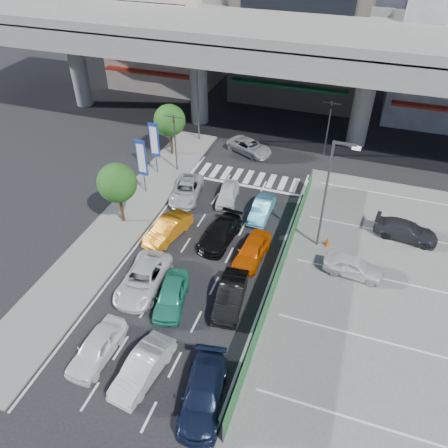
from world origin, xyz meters
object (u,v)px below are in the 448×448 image
at_px(van_white_back_left, 97,347).
at_px(parked_sedan_white, 353,266).
at_px(minivan_navy_back, 203,394).
at_px(crossing_wagon_silver, 250,147).
at_px(taxi_orange_left, 168,229).
at_px(parked_sedan_dgrey, 406,231).
at_px(traffic_light_left, 174,129).
at_px(wagon_silver_front_left, 186,190).
at_px(traffic_light_right, 330,115).
at_px(sedan_black_mid, 221,233).
at_px(sedan_white_mid_left, 143,279).
at_px(signboard_near, 142,160).
at_px(kei_truck_front_right, 262,209).
at_px(hatch_white_back_mid, 143,368).
at_px(traffic_cone, 328,241).
at_px(taxi_orange_right, 252,251).
at_px(tree_near, 117,183).
at_px(street_lamp_left, 199,93).
at_px(sedan_white_front_mid, 228,194).
at_px(signboard_far, 154,142).
at_px(hatch_black_mid_right, 231,295).
at_px(tree_far, 170,120).
at_px(taxi_teal_mid, 171,295).

height_order(van_white_back_left, parked_sedan_white, van_white_back_left).
xyz_separation_m(minivan_navy_back, crossing_wagon_silver, (-4.91, 24.61, -0.07)).
distance_m(taxi_orange_left, parked_sedan_dgrey, 16.67).
bearing_deg(traffic_light_left, wagon_silver_front_left, -55.90).
relative_size(traffic_light_right, sedan_black_mid, 1.17).
bearing_deg(sedan_white_mid_left, traffic_light_right, 64.83).
relative_size(signboard_near, parked_sedan_white, 1.24).
relative_size(wagon_silver_front_left, kei_truck_front_right, 1.23).
distance_m(hatch_white_back_mid, traffic_cone, 15.10).
xyz_separation_m(taxi_orange_right, kei_truck_front_right, (-0.62, 4.84, -0.08)).
bearing_deg(sedan_black_mid, tree_near, -172.65).
height_order(street_lamp_left, minivan_navy_back, street_lamp_left).
distance_m(traffic_light_right, wagon_silver_front_left, 14.43).
bearing_deg(crossing_wagon_silver, sedan_white_front_mid, -151.06).
height_order(hatch_white_back_mid, taxi_orange_left, taxi_orange_left).
bearing_deg(taxi_orange_left, taxi_orange_right, 10.20).
distance_m(sedan_black_mid, kei_truck_front_right, 4.25).
distance_m(traffic_light_right, signboard_near, 16.83).
relative_size(hatch_white_back_mid, wagon_silver_front_left, 0.92).
height_order(taxi_orange_left, crossing_wagon_silver, taxi_orange_left).
xyz_separation_m(hatch_white_back_mid, kei_truck_front_right, (2.10, 15.13, -0.08)).
distance_m(signboard_far, sedan_white_mid_left, 13.71).
bearing_deg(crossing_wagon_silver, sedan_black_mid, -147.71).
bearing_deg(hatch_black_mid_right, tree_near, 146.77).
relative_size(street_lamp_left, tree_far, 1.67).
relative_size(tree_near, van_white_back_left, 1.19).
bearing_deg(taxi_orange_left, sedan_white_mid_left, -70.22).
height_order(hatch_black_mid_right, sedan_white_front_mid, hatch_black_mid_right).
relative_size(hatch_black_mid_right, taxi_orange_right, 1.03).
bearing_deg(hatch_black_mid_right, kei_truck_front_right, 86.89).
height_order(traffic_light_right, wagon_silver_front_left, traffic_light_right).
relative_size(taxi_teal_mid, sedan_black_mid, 0.91).
relative_size(traffic_light_right, van_white_back_left, 1.28).
height_order(street_lamp_left, signboard_near, street_lamp_left).
xyz_separation_m(sedan_white_mid_left, taxi_orange_right, (5.60, 4.70, 0.00)).
xyz_separation_m(wagon_silver_front_left, crossing_wagon_silver, (2.68, 8.67, -0.02)).
xyz_separation_m(traffic_light_left, traffic_cone, (13.89, -5.89, -3.51)).
relative_size(parked_sedan_dgrey, traffic_cone, 5.84).
distance_m(minivan_navy_back, parked_sedan_dgrey, 18.48).
bearing_deg(taxi_teal_mid, traffic_cone, 34.01).
xyz_separation_m(street_lamp_left, taxi_orange_right, (9.43, -14.81, -4.08)).
distance_m(sedan_white_mid_left, taxi_orange_left, 5.02).
height_order(signboard_near, kei_truck_front_right, signboard_near).
bearing_deg(traffic_light_right, tree_far, -161.31).
xyz_separation_m(hatch_black_mid_right, wagon_silver_front_left, (-6.86, 9.54, -0.06)).
xyz_separation_m(kei_truck_front_right, parked_sedan_dgrey, (10.23, 0.70, 0.08)).
xyz_separation_m(signboard_far, tree_far, (-0.20, 3.51, 0.32)).
bearing_deg(hatch_black_mid_right, parked_sedan_white, 29.89).
xyz_separation_m(tree_far, hatch_black_mid_right, (10.83, -15.54, -2.70)).
distance_m(street_lamp_left, crossing_wagon_silver, 6.69).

